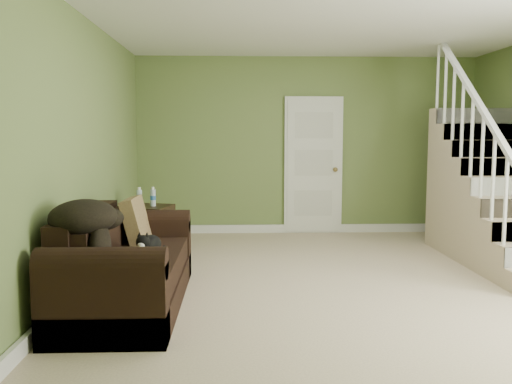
{
  "coord_description": "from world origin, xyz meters",
  "views": [
    {
      "loc": [
        -1.04,
        -5.28,
        1.47
      ],
      "look_at": [
        -0.84,
        0.24,
        0.88
      ],
      "focal_mm": 38.0,
      "sensor_mm": 36.0,
      "label": 1
    }
  ],
  "objects": [
    {
      "name": "throw_blanket",
      "position": [
        -2.2,
        -1.19,
        0.85
      ],
      "size": [
        0.51,
        0.66,
        0.27
      ],
      "primitive_type": "ellipsoid",
      "rotation": [
        0.0,
        0.0,
        0.03
      ],
      "color": "black",
      "rests_on": "sofa"
    },
    {
      "name": "cat",
      "position": [
        -1.78,
        -0.73,
        0.53
      ],
      "size": [
        0.23,
        0.48,
        0.23
      ],
      "rotation": [
        0.0,
        0.0,
        -0.17
      ],
      "color": "black",
      "rests_on": "sofa"
    },
    {
      "name": "throw_pillow",
      "position": [
        -2.0,
        -0.1,
        0.62
      ],
      "size": [
        0.25,
        0.5,
        0.51
      ],
      "primitive_type": "cube",
      "rotation": [
        0.0,
        -0.24,
        -0.03
      ],
      "color": "#513A20",
      "rests_on": "sofa"
    },
    {
      "name": "wall_back",
      "position": [
        0.0,
        2.75,
        1.3
      ],
      "size": [
        5.0,
        0.04,
        2.6
      ],
      "primitive_type": "cube",
      "color": "olive",
      "rests_on": "floor"
    },
    {
      "name": "baseboard_left",
      "position": [
        -2.47,
        0.0,
        0.06
      ],
      "size": [
        0.04,
        5.5,
        0.12
      ],
      "primitive_type": "cube",
      "color": "white",
      "rests_on": "floor"
    },
    {
      "name": "wall_left",
      "position": [
        -2.5,
        0.0,
        1.3
      ],
      "size": [
        0.04,
        5.5,
        2.6
      ],
      "primitive_type": "cube",
      "color": "olive",
      "rests_on": "floor"
    },
    {
      "name": "staircase",
      "position": [
        1.99,
        0.97,
        0.64
      ],
      "size": [
        1.0,
        2.51,
        2.82
      ],
      "color": "tan",
      "rests_on": "floor"
    },
    {
      "name": "ceiling",
      "position": [
        0.0,
        0.0,
        2.6
      ],
      "size": [
        5.0,
        5.5,
        0.01
      ],
      "primitive_type": "cube",
      "color": "white",
      "rests_on": "wall_back"
    },
    {
      "name": "floor",
      "position": [
        0.0,
        0.0,
        0.0
      ],
      "size": [
        5.0,
        5.5,
        0.01
      ],
      "primitive_type": "cube",
      "color": "tan",
      "rests_on": "ground"
    },
    {
      "name": "door",
      "position": [
        0.1,
        2.71,
        1.01
      ],
      "size": [
        0.86,
        0.12,
        2.02
      ],
      "color": "white",
      "rests_on": "floor"
    },
    {
      "name": "side_table",
      "position": [
        -2.11,
        1.17,
        0.31
      ],
      "size": [
        0.63,
        0.63,
        0.85
      ],
      "rotation": [
        0.0,
        0.0,
        -0.25
      ],
      "color": "black",
      "rests_on": "floor"
    },
    {
      "name": "wall_front",
      "position": [
        0.0,
        -2.75,
        1.3
      ],
      "size": [
        5.0,
        0.04,
        2.6
      ],
      "primitive_type": "cube",
      "color": "olive",
      "rests_on": "floor"
    },
    {
      "name": "sofa",
      "position": [
        -2.02,
        -0.69,
        0.31
      ],
      "size": [
        0.89,
        2.07,
        0.82
      ],
      "color": "black",
      "rests_on": "floor"
    },
    {
      "name": "banana",
      "position": [
        -1.91,
        -0.95,
        0.47
      ],
      "size": [
        0.14,
        0.17,
        0.05
      ],
      "primitive_type": "ellipsoid",
      "rotation": [
        0.0,
        0.0,
        0.64
      ],
      "color": "yellow",
      "rests_on": "sofa"
    },
    {
      "name": "baseboard_back",
      "position": [
        0.0,
        2.72,
        0.06
      ],
      "size": [
        5.0,
        0.04,
        0.12
      ],
      "primitive_type": "cube",
      "color": "white",
      "rests_on": "floor"
    }
  ]
}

